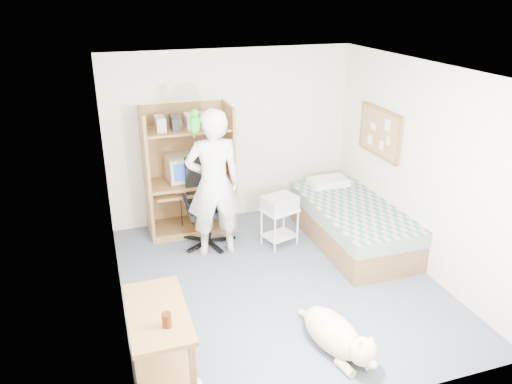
% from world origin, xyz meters
% --- Properties ---
extents(floor, '(4.00, 4.00, 0.00)m').
position_xyz_m(floor, '(0.00, 0.00, 0.00)').
color(floor, '#495163').
rests_on(floor, ground).
extents(wall_back, '(3.60, 0.02, 2.50)m').
position_xyz_m(wall_back, '(0.00, 2.00, 1.25)').
color(wall_back, silver).
rests_on(wall_back, floor).
extents(wall_right, '(0.02, 4.00, 2.50)m').
position_xyz_m(wall_right, '(1.80, 0.00, 1.25)').
color(wall_right, silver).
rests_on(wall_right, floor).
extents(wall_left, '(0.02, 4.00, 2.50)m').
position_xyz_m(wall_left, '(-1.80, 0.00, 1.25)').
color(wall_left, silver).
rests_on(wall_left, floor).
extents(ceiling, '(3.60, 4.00, 0.02)m').
position_xyz_m(ceiling, '(0.00, 0.00, 2.50)').
color(ceiling, white).
rests_on(ceiling, wall_back).
extents(computer_hutch, '(1.20, 0.63, 1.80)m').
position_xyz_m(computer_hutch, '(-0.70, 1.74, 0.82)').
color(computer_hutch, brown).
rests_on(computer_hutch, floor).
extents(bed, '(1.02, 2.02, 0.66)m').
position_xyz_m(bed, '(1.30, 0.62, 0.29)').
color(bed, brown).
rests_on(bed, floor).
extents(side_desk, '(0.50, 1.00, 0.75)m').
position_xyz_m(side_desk, '(-1.55, -1.20, 0.49)').
color(side_desk, brown).
rests_on(side_desk, floor).
extents(corkboard, '(0.04, 0.94, 0.66)m').
position_xyz_m(corkboard, '(1.77, 0.90, 1.45)').
color(corkboard, olive).
rests_on(corkboard, wall_right).
extents(office_chair, '(0.66, 0.66, 1.17)m').
position_xyz_m(office_chair, '(-0.58, 1.26, 0.42)').
color(office_chair, black).
rests_on(office_chair, floor).
extents(person, '(0.73, 0.50, 1.94)m').
position_xyz_m(person, '(-0.53, 0.94, 0.97)').
color(person, silver).
rests_on(person, floor).
extents(parrot, '(0.14, 0.25, 0.39)m').
position_xyz_m(parrot, '(-0.73, 0.96, 1.78)').
color(parrot, '#138616').
rests_on(parrot, person).
extents(dog, '(0.52, 1.15, 0.43)m').
position_xyz_m(dog, '(0.10, -1.33, 0.19)').
color(dog, tan).
rests_on(dog, floor).
extents(printer_cart, '(0.53, 0.47, 0.53)m').
position_xyz_m(printer_cart, '(0.34, 0.88, 0.35)').
color(printer_cart, white).
rests_on(printer_cart, floor).
extents(printer, '(0.50, 0.43, 0.18)m').
position_xyz_m(printer, '(0.34, 0.88, 0.62)').
color(printer, '#B1B2AD').
rests_on(printer, printer_cart).
extents(crt_monitor, '(0.41, 0.43, 0.35)m').
position_xyz_m(crt_monitor, '(-0.81, 1.75, 0.95)').
color(crt_monitor, beige).
rests_on(crt_monitor, computer_hutch).
extents(keyboard, '(0.47, 0.24, 0.03)m').
position_xyz_m(keyboard, '(-0.70, 1.58, 0.67)').
color(keyboard, beige).
rests_on(keyboard, computer_hutch).
extents(pencil_cup, '(0.08, 0.08, 0.12)m').
position_xyz_m(pencil_cup, '(-0.38, 1.65, 0.82)').
color(pencil_cup, gold).
rests_on(pencil_cup, computer_hutch).
extents(drink_glass, '(0.08, 0.08, 0.12)m').
position_xyz_m(drink_glass, '(-1.50, -1.43, 0.81)').
color(drink_glass, '#3B1709').
rests_on(drink_glass, side_desk).
extents(floor_box_b, '(0.20, 0.24, 0.08)m').
position_xyz_m(floor_box_b, '(-1.39, -1.01, 0.04)').
color(floor_box_b, '#A7A7A2').
rests_on(floor_box_b, floor).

